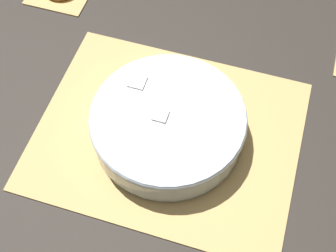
{
  "coord_description": "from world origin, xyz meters",
  "views": [
    {
      "loc": [
        0.13,
        -0.43,
        0.76
      ],
      "look_at": [
        0.0,
        0.0,
        0.03
      ],
      "focal_mm": 50.0,
      "sensor_mm": 36.0,
      "label": 1
    }
  ],
  "objects": [
    {
      "name": "fruit_salad_bowl",
      "position": [
        -0.0,
        -0.0,
        0.04
      ],
      "size": [
        0.28,
        0.28,
        0.07
      ],
      "color": "silver",
      "rests_on": "bamboo_mat_center"
    },
    {
      "name": "bamboo_mat_center",
      "position": [
        0.0,
        0.0,
        0.0
      ],
      "size": [
        0.49,
        0.39,
        0.01
      ],
      "color": "tan",
      "rests_on": "ground_plane"
    },
    {
      "name": "ground_plane",
      "position": [
        0.0,
        0.0,
        0.0
      ],
      "size": [
        6.0,
        6.0,
        0.0
      ],
      "primitive_type": "plane",
      "color": "#2D2823"
    }
  ]
}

